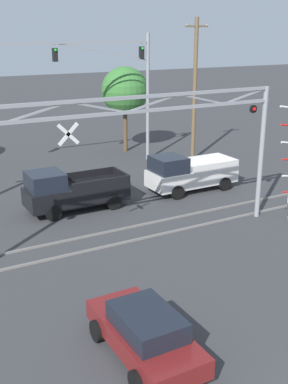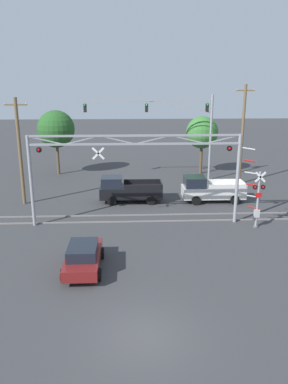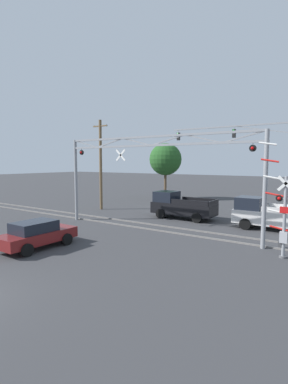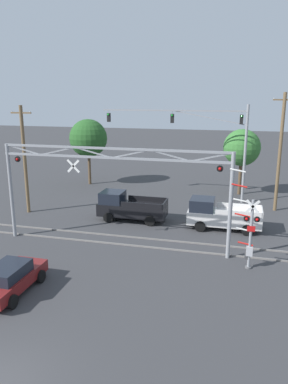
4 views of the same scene
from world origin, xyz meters
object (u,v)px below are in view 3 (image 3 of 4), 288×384
sedan_waiting (36,234)px  utility_pole_left (101,164)px  crossing_gantry (151,164)px  pickup_truck_following (269,215)px  crossing_signal_mast (282,217)px  traffic_signal_span (271,146)px  background_tree_beyond_span (165,159)px  pickup_truck_lead (180,206)px

sedan_waiting → utility_pole_left: bearing=117.5°
crossing_gantry → pickup_truck_following: crossing_gantry is taller
crossing_signal_mast → traffic_signal_span: (-3.54, 13.92, 4.13)m
sedan_waiting → background_tree_beyond_span: 24.20m
traffic_signal_span → pickup_truck_lead: (-5.51, -7.34, -5.16)m
pickup_truck_lead → background_tree_beyond_span: bearing=125.8°
crossing_gantry → sedan_waiting: 8.54m
crossing_signal_mast → traffic_signal_span: 14.94m
crossing_gantry → utility_pole_left: 10.76m
pickup_truck_lead → background_tree_beyond_span: size_ratio=0.75×
traffic_signal_span → pickup_truck_following: size_ratio=2.53×
traffic_signal_span → utility_pole_left: 16.29m
pickup_truck_following → background_tree_beyond_span: bearing=143.5°
sedan_waiting → traffic_signal_span: bearing=68.0°
crossing_gantry → utility_pole_left: (-9.40, 5.24, -0.07)m
traffic_signal_span → pickup_truck_following: bearing=-77.9°
crossing_signal_mast → pickup_truck_following: crossing_signal_mast is taller
pickup_truck_following → crossing_signal_mast: bearing=-73.2°
crossing_gantry → sedan_waiting: crossing_gantry is taller
crossing_signal_mast → pickup_truck_following: bearing=106.8°
sedan_waiting → pickup_truck_following: bearing=51.7°
pickup_truck_following → sedan_waiting: size_ratio=1.24×
utility_pole_left → background_tree_beyond_span: size_ratio=1.24×
crossing_signal_mast → utility_pole_left: 19.16m
sedan_waiting → background_tree_beyond_span: size_ratio=0.60×
crossing_gantry → traffic_signal_span: size_ratio=1.11×
background_tree_beyond_span → pickup_truck_following: bearing=-36.5°
crossing_gantry → traffic_signal_span: bearing=68.8°
pickup_truck_lead → traffic_signal_span: bearing=53.1°
sedan_waiting → crossing_signal_mast: bearing=26.9°
pickup_truck_following → utility_pole_left: size_ratio=0.60×
crossing_signal_mast → background_tree_beyond_span: background_tree_beyond_span is taller
crossing_gantry → pickup_truck_lead: crossing_gantry is taller
traffic_signal_span → pickup_truck_lead: traffic_signal_span is taller
crossing_signal_mast → traffic_signal_span: traffic_signal_span is taller
sedan_waiting → utility_pole_left: 14.30m
sedan_waiting → utility_pole_left: (-6.36, 12.23, 3.80)m
pickup_truck_following → utility_pole_left: utility_pole_left is taller
crossing_signal_mast → pickup_truck_lead: crossing_signal_mast is taller
sedan_waiting → background_tree_beyond_span: background_tree_beyond_span is taller
crossing_gantry → sedan_waiting: (-3.04, -6.98, -3.87)m
crossing_gantry → crossing_signal_mast: (8.49, -1.14, -2.58)m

